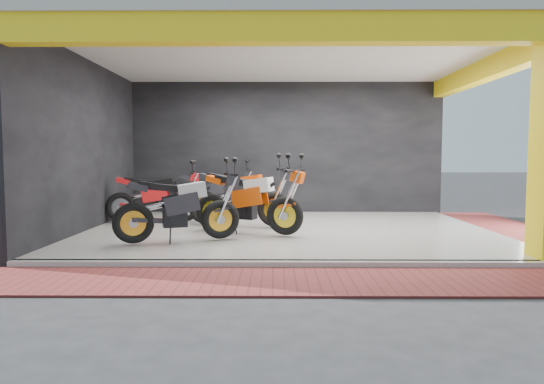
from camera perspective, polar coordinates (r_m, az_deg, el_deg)
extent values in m
plane|color=#2D2D30|center=(7.91, 2.25, -7.22)|extent=(80.00, 80.00, 0.00)
cube|color=beige|center=(9.87, 1.89, -4.63)|extent=(8.00, 6.00, 0.10)
cube|color=beige|center=(9.96, 1.94, 16.00)|extent=(8.40, 6.40, 0.20)
cube|color=black|center=(12.85, 1.56, 5.03)|extent=(8.20, 0.20, 3.50)
cube|color=black|center=(10.48, -21.20, 4.93)|extent=(0.20, 6.20, 3.50)
cube|color=yellow|center=(6.97, 2.60, 18.61)|extent=(8.40, 0.30, 0.40)
cube|color=yellow|center=(10.77, 24.34, 13.11)|extent=(0.30, 6.40, 0.40)
cube|color=beige|center=(6.90, 2.52, -8.49)|extent=(8.00, 0.20, 0.10)
cube|color=maroon|center=(6.15, 2.78, -10.41)|extent=(9.00, 1.40, 0.03)
cube|color=maroon|center=(11.08, 27.62, -4.32)|extent=(1.40, 7.00, 0.03)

